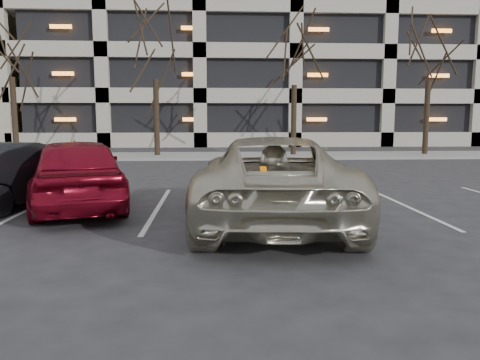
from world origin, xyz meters
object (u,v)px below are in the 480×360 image
(suv_silver, at_px, (272,179))
(car_dark, at_px, (16,173))
(tree_c, at_px, (295,40))
(tree_b, at_px, (155,30))
(car_red, at_px, (76,173))
(tree_d, at_px, (431,34))
(tree_a, at_px, (9,26))
(parking_meter, at_px, (224,185))

(suv_silver, xyz_separation_m, car_dark, (-5.65, 2.07, -0.10))
(suv_silver, bearing_deg, tree_c, -97.36)
(tree_b, relative_size, suv_silver, 1.43)
(tree_b, distance_m, car_red, 14.75)
(tree_b, xyz_separation_m, car_red, (-0.17, -13.68, -5.51))
(tree_d, bearing_deg, car_dark, -140.12)
(tree_a, bearing_deg, tree_b, 0.00)
(suv_silver, bearing_deg, car_dark, -16.13)
(tree_d, relative_size, parking_meter, 6.93)
(tree_d, bearing_deg, car_red, -136.00)
(tree_b, relative_size, tree_d, 1.01)
(tree_a, xyz_separation_m, parking_meter, (9.99, -16.85, -5.45))
(tree_a, height_order, parking_meter, tree_a)
(tree_b, bearing_deg, car_red, -90.69)
(parking_meter, relative_size, car_dark, 0.28)
(tree_a, relative_size, car_dark, 2.01)
(tree_a, distance_m, parking_meter, 20.34)
(tree_c, height_order, suv_silver, tree_c)
(tree_a, xyz_separation_m, car_dark, (5.31, -13.11, -5.68))
(tree_c, distance_m, parking_meter, 18.00)
(tree_c, height_order, car_dark, tree_c)
(tree_c, xyz_separation_m, tree_d, (7.00, 0.00, 0.39))
(tree_a, distance_m, suv_silver, 19.53)
(tree_c, distance_m, car_dark, 16.55)
(tree_d, bearing_deg, parking_meter, -123.15)
(tree_b, distance_m, tree_c, 7.01)
(parking_meter, height_order, suv_silver, suv_silver)
(tree_b, bearing_deg, parking_meter, -79.92)
(tree_d, height_order, car_red, tree_d)
(tree_b, distance_m, car_dark, 14.35)
(tree_c, distance_m, car_red, 16.25)
(car_dark, bearing_deg, tree_d, -122.93)
(tree_c, relative_size, parking_meter, 6.50)
(tree_b, xyz_separation_m, suv_silver, (3.96, -15.17, -5.49))
(tree_d, relative_size, car_red, 1.84)
(car_red, bearing_deg, tree_a, -81.48)
(tree_c, height_order, parking_meter, tree_c)
(tree_b, height_order, parking_meter, tree_b)
(tree_b, relative_size, parking_meter, 6.98)
(tree_b, bearing_deg, tree_d, 0.00)
(tree_a, bearing_deg, tree_d, 0.00)
(parking_meter, xyz_separation_m, car_red, (-3.16, 3.17, -0.16))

